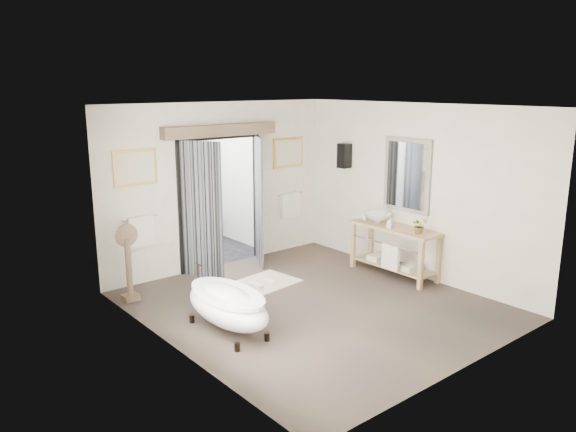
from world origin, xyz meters
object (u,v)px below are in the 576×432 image
at_px(clawfoot_tub, 227,305).
at_px(rug, 261,284).
at_px(basin, 378,218).
at_px(vanity, 394,247).

height_order(clawfoot_tub, rug, clawfoot_tub).
xyz_separation_m(clawfoot_tub, basin, (3.44, 0.47, 0.56)).
height_order(rug, basin, basin).
relative_size(clawfoot_tub, rug, 1.30).
distance_m(clawfoot_tub, basin, 3.51).
distance_m(vanity, basin, 0.58).
height_order(vanity, rug, vanity).
bearing_deg(vanity, basin, 89.16).
bearing_deg(vanity, clawfoot_tub, -178.57).
height_order(clawfoot_tub, basin, basin).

